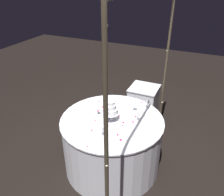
% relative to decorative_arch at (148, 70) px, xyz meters
% --- Properties ---
extents(ground_plane, '(12.00, 12.00, 0.00)m').
position_rel_decorative_arch_xyz_m(ground_plane, '(-0.00, -0.43, -1.55)').
color(ground_plane, black).
extents(decorative_arch, '(2.17, 0.05, 2.39)m').
position_rel_decorative_arch_xyz_m(decorative_arch, '(0.00, 0.00, 0.00)').
color(decorative_arch, '#473D2D').
rests_on(decorative_arch, ground).
extents(main_table, '(1.36, 1.36, 0.80)m').
position_rel_decorative_arch_xyz_m(main_table, '(-0.00, -0.43, -1.16)').
color(main_table, white).
rests_on(main_table, ground).
extents(side_table, '(0.48, 0.48, 0.76)m').
position_rel_decorative_arch_xyz_m(side_table, '(-1.15, -0.34, -1.17)').
color(side_table, white).
rests_on(side_table, ground).
extents(tiered_cake, '(0.22, 0.22, 0.28)m').
position_rel_decorative_arch_xyz_m(tiered_cake, '(0.01, -0.44, -0.60)').
color(tiered_cake, silver).
rests_on(tiered_cake, main_table).
extents(wine_glass_0, '(0.06, 0.06, 0.14)m').
position_rel_decorative_arch_xyz_m(wine_glass_0, '(0.36, -0.39, -0.66)').
color(wine_glass_0, silver).
rests_on(wine_glass_0, main_table).
extents(wine_glass_1, '(0.07, 0.07, 0.16)m').
position_rel_decorative_arch_xyz_m(wine_glass_1, '(-0.32, -0.23, -0.64)').
color(wine_glass_1, silver).
rests_on(wine_glass_1, main_table).
extents(wine_glass_2, '(0.06, 0.06, 0.15)m').
position_rel_decorative_arch_xyz_m(wine_glass_2, '(-0.11, -0.11, -0.65)').
color(wine_glass_2, silver).
rests_on(wine_glass_2, main_table).
extents(wine_glass_3, '(0.06, 0.06, 0.16)m').
position_rel_decorative_arch_xyz_m(wine_glass_3, '(-0.02, -0.65, -0.64)').
color(wine_glass_3, silver).
rests_on(wine_glass_3, main_table).
extents(wine_glass_4, '(0.06, 0.06, 0.15)m').
position_rel_decorative_arch_xyz_m(wine_glass_4, '(-0.47, -0.09, -0.65)').
color(wine_glass_4, silver).
rests_on(wine_glass_4, main_table).
extents(cake_knife, '(0.12, 0.28, 0.01)m').
position_rel_decorative_arch_xyz_m(cake_knife, '(-0.31, -0.38, -0.75)').
color(cake_knife, silver).
rests_on(cake_knife, main_table).
extents(rose_petal_0, '(0.05, 0.04, 0.00)m').
position_rel_decorative_arch_xyz_m(rose_petal_0, '(-0.23, -0.67, -0.76)').
color(rose_petal_0, '#C61951').
rests_on(rose_petal_0, main_table).
extents(rose_petal_1, '(0.04, 0.03, 0.00)m').
position_rel_decorative_arch_xyz_m(rose_petal_1, '(0.01, -0.26, -0.76)').
color(rose_petal_1, '#C61951').
rests_on(rose_petal_1, main_table).
extents(rose_petal_2, '(0.05, 0.05, 0.00)m').
position_rel_decorative_arch_xyz_m(rose_petal_2, '(0.15, -0.42, -0.76)').
color(rose_petal_2, '#C61951').
rests_on(rose_petal_2, main_table).
extents(rose_petal_3, '(0.03, 0.03, 0.00)m').
position_rel_decorative_arch_xyz_m(rose_petal_3, '(-0.44, -0.56, -0.76)').
color(rose_petal_3, '#C61951').
rests_on(rose_petal_3, main_table).
extents(rose_petal_4, '(0.04, 0.03, 0.00)m').
position_rel_decorative_arch_xyz_m(rose_petal_4, '(0.27, -0.23, -0.76)').
color(rose_petal_4, '#C61951').
rests_on(rose_petal_4, main_table).
extents(rose_petal_5, '(0.04, 0.05, 0.00)m').
position_rel_decorative_arch_xyz_m(rose_petal_5, '(-0.05, -0.15, -0.76)').
color(rose_petal_5, '#C61951').
rests_on(rose_petal_5, main_table).
extents(rose_petal_6, '(0.03, 0.04, 0.00)m').
position_rel_decorative_arch_xyz_m(rose_petal_6, '(-0.10, -0.69, -0.76)').
color(rose_petal_6, '#C61951').
rests_on(rose_petal_6, main_table).
extents(rose_petal_7, '(0.03, 0.03, 0.00)m').
position_rel_decorative_arch_xyz_m(rose_petal_7, '(-0.44, -0.35, -0.76)').
color(rose_petal_7, '#C61951').
rests_on(rose_petal_7, main_table).
extents(rose_petal_8, '(0.03, 0.03, 0.00)m').
position_rel_decorative_arch_xyz_m(rose_petal_8, '(0.60, -0.46, -0.76)').
color(rose_petal_8, '#C61951').
rests_on(rose_petal_8, main_table).
extents(rose_petal_9, '(0.02, 0.03, 0.00)m').
position_rel_decorative_arch_xyz_m(rose_petal_9, '(0.08, -0.25, -0.76)').
color(rose_petal_9, '#C61951').
rests_on(rose_petal_9, main_table).
extents(rose_petal_10, '(0.04, 0.05, 0.00)m').
position_rel_decorative_arch_xyz_m(rose_petal_10, '(0.34, -0.16, -0.76)').
color(rose_petal_10, '#C61951').
rests_on(rose_petal_10, main_table).
extents(rose_petal_11, '(0.02, 0.03, 0.00)m').
position_rel_decorative_arch_xyz_m(rose_petal_11, '(-0.36, -0.80, -0.76)').
color(rose_petal_11, '#C61951').
rests_on(rose_petal_11, main_table).
extents(rose_petal_12, '(0.03, 0.04, 0.00)m').
position_rel_decorative_arch_xyz_m(rose_petal_12, '(0.33, -0.55, -0.76)').
color(rose_petal_12, '#C61951').
rests_on(rose_petal_12, main_table).
extents(rose_petal_13, '(0.03, 0.03, 0.00)m').
position_rel_decorative_arch_xyz_m(rose_petal_13, '(0.11, -0.62, -0.76)').
color(rose_petal_13, '#C61951').
rests_on(rose_petal_13, main_table).
extents(rose_petal_14, '(0.04, 0.04, 0.00)m').
position_rel_decorative_arch_xyz_m(rose_petal_14, '(-0.19, -0.17, -0.76)').
color(rose_petal_14, '#C61951').
rests_on(rose_petal_14, main_table).
extents(rose_petal_15, '(0.03, 0.03, 0.00)m').
position_rel_decorative_arch_xyz_m(rose_petal_15, '(-0.12, -0.37, -0.76)').
color(rose_petal_15, '#C61951').
rests_on(rose_petal_15, main_table).
extents(rose_petal_16, '(0.03, 0.03, 0.00)m').
position_rel_decorative_arch_xyz_m(rose_petal_16, '(-0.14, -0.63, -0.76)').
color(rose_petal_16, '#C61951').
rests_on(rose_petal_16, main_table).
extents(rose_petal_17, '(0.04, 0.04, 0.00)m').
position_rel_decorative_arch_xyz_m(rose_petal_17, '(-0.59, -0.21, -0.76)').
color(rose_petal_17, '#C61951').
rests_on(rose_petal_17, main_table).
extents(rose_petal_18, '(0.03, 0.03, 0.00)m').
position_rel_decorative_arch_xyz_m(rose_petal_18, '(-0.13, -0.41, -0.76)').
color(rose_petal_18, '#C61951').
rests_on(rose_petal_18, main_table).
extents(rose_petal_19, '(0.02, 0.03, 0.00)m').
position_rel_decorative_arch_xyz_m(rose_petal_19, '(0.39, -0.34, -0.76)').
color(rose_petal_19, '#C61951').
rests_on(rose_petal_19, main_table).
extents(rose_petal_20, '(0.04, 0.05, 0.00)m').
position_rel_decorative_arch_xyz_m(rose_petal_20, '(-0.12, -0.69, -0.76)').
color(rose_petal_20, '#C61951').
rests_on(rose_petal_20, main_table).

